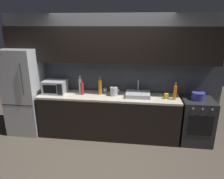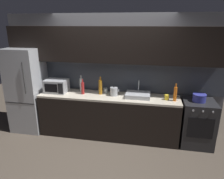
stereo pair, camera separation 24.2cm
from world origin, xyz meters
TOP-DOWN VIEW (x-y plane):
  - ground_plane at (0.00, 0.00)m, footprint 10.00×10.00m
  - back_wall at (0.00, 1.20)m, footprint 4.59×0.44m
  - counter_run at (0.00, 0.90)m, footprint 2.85×0.60m
  - refrigerator at (-1.81, 0.90)m, footprint 0.68×0.69m
  - oven_range at (1.77, 0.90)m, footprint 0.60×0.62m
  - microwave at (-1.13, 0.92)m, footprint 0.46×0.35m
  - sink_basin at (0.60, 0.93)m, footprint 0.48×0.38m
  - kettle at (0.11, 0.92)m, footprint 0.19×0.15m
  - wine_bottle_amber at (-0.18, 0.96)m, footprint 0.08×0.08m
  - wine_bottle_white at (-0.62, 1.05)m, footprint 0.06×0.06m
  - wine_bottle_orange at (1.30, 0.84)m, footprint 0.06×0.06m
  - wine_bottle_red at (-0.54, 0.90)m, footprint 0.06×0.06m
  - mug_clear at (-0.10, 1.07)m, footprint 0.09×0.09m
  - mug_yellow at (1.15, 0.88)m, footprint 0.09×0.09m
  - mug_teal at (-0.21, 1.12)m, footprint 0.07×0.07m
  - cooking_pot at (1.75, 0.90)m, footprint 0.25×0.25m

SIDE VIEW (x-z plane):
  - ground_plane at x=0.00m, z-range 0.00..0.00m
  - counter_run at x=0.00m, z-range 0.00..0.90m
  - oven_range at x=1.77m, z-range 0.00..0.90m
  - refrigerator at x=-1.81m, z-range 0.00..1.82m
  - sink_basin at x=0.60m, z-range 0.79..1.09m
  - mug_teal at x=-0.21m, z-range 0.90..0.99m
  - mug_clear at x=-0.10m, z-range 0.90..1.00m
  - mug_yellow at x=1.15m, z-range 0.90..1.00m
  - cooking_pot at x=1.75m, z-range 0.90..1.05m
  - kettle at x=0.11m, z-range 0.89..1.09m
  - wine_bottle_red at x=-0.54m, z-range 0.87..1.19m
  - microwave at x=-1.13m, z-range 0.90..1.17m
  - wine_bottle_orange at x=1.30m, z-range 0.87..1.21m
  - wine_bottle_white at x=-0.62m, z-range 0.87..1.23m
  - wine_bottle_amber at x=-0.18m, z-range 0.87..1.24m
  - back_wall at x=0.00m, z-range 0.30..2.80m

